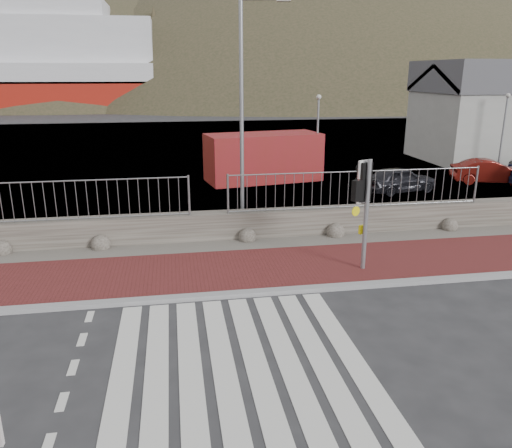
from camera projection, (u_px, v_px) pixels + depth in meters
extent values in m
plane|color=#28282B|center=(240.00, 368.00, 9.05)|extent=(220.00, 220.00, 0.00)
cube|color=maroon|center=(218.00, 272.00, 13.28)|extent=(40.00, 3.00, 0.08)
cube|color=gray|center=(223.00, 295.00, 11.87)|extent=(40.00, 0.25, 0.12)
cube|color=silver|center=(122.00, 379.00, 8.72)|extent=(0.42, 5.60, 0.01)
cube|color=silver|center=(157.00, 375.00, 8.81)|extent=(0.42, 5.60, 0.01)
cube|color=silver|center=(191.00, 372.00, 8.91)|extent=(0.42, 5.60, 0.01)
cube|color=silver|center=(224.00, 369.00, 9.00)|extent=(0.42, 5.60, 0.01)
cube|color=silver|center=(257.00, 366.00, 9.10)|extent=(0.42, 5.60, 0.01)
cube|color=silver|center=(289.00, 363.00, 9.19)|extent=(0.42, 5.60, 0.01)
cube|color=silver|center=(320.00, 360.00, 9.29)|extent=(0.42, 5.60, 0.01)
cube|color=silver|center=(351.00, 357.00, 9.38)|extent=(0.42, 5.60, 0.01)
cube|color=#59544C|center=(212.00, 247.00, 15.17)|extent=(40.00, 1.50, 0.06)
cube|color=#4A443C|center=(209.00, 227.00, 15.81)|extent=(40.00, 0.60, 0.90)
cylinder|color=gray|center=(42.00, 182.00, 14.42)|extent=(8.40, 0.04, 0.04)
cylinder|color=gray|center=(189.00, 196.00, 15.26)|extent=(0.07, 0.07, 1.20)
cylinder|color=gray|center=(358.00, 171.00, 15.94)|extent=(8.40, 0.04, 0.04)
cylinder|color=gray|center=(228.00, 195.00, 15.45)|extent=(0.07, 0.07, 1.20)
cylinder|color=gray|center=(476.00, 185.00, 16.78)|extent=(0.07, 0.07, 1.20)
cube|color=#4C4C4F|center=(187.00, 148.00, 35.37)|extent=(120.00, 40.00, 0.50)
cube|color=#3F4C54|center=(178.00, 111.00, 68.39)|extent=(220.00, 50.00, 0.05)
cube|color=silver|center=(41.00, 42.00, 67.63)|extent=(30.00, 12.00, 6.00)
cube|color=silver|center=(37.00, 11.00, 66.47)|extent=(18.00, 10.00, 2.50)
ellipsoid|color=#2C2F1C|center=(102.00, 209.00, 95.43)|extent=(106.40, 68.40, 76.00)
ellipsoid|color=#2C2F1C|center=(327.00, 228.00, 104.30)|extent=(140.00, 90.00, 100.00)
cylinder|color=gray|center=(366.00, 217.00, 13.03)|extent=(0.12, 0.12, 3.02)
cube|color=yellow|center=(365.00, 231.00, 13.14)|extent=(0.17, 0.14, 0.24)
cube|color=black|center=(368.00, 183.00, 12.77)|extent=(0.50, 0.41, 1.13)
sphere|color=#0CE53F|center=(367.00, 195.00, 12.86)|extent=(0.16, 0.16, 0.16)
cube|color=black|center=(357.00, 191.00, 12.62)|extent=(0.29, 0.25, 0.54)
cylinder|color=gray|center=(242.00, 121.00, 15.81)|extent=(0.13, 0.13, 7.31)
cube|color=maroon|center=(263.00, 157.00, 24.41)|extent=(5.81, 3.20, 2.29)
imported|color=black|center=(400.00, 179.00, 22.16)|extent=(3.56, 2.03, 1.14)
imported|color=#5D110D|center=(490.00, 172.00, 23.90)|extent=(3.66, 2.19, 1.14)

